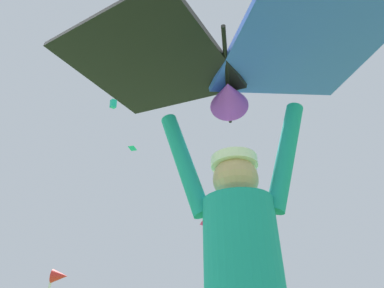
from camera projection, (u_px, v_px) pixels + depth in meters
The scene contains 9 objects.
held_stunt_kite at pixel (226, 63), 1.81m from camera, with size 2.14×1.37×0.44m.
distant_kite_teal_far_center at pixel (133, 148), 33.92m from camera, with size 1.01×1.00×0.34m.
distant_kite_magenta_high_right at pixel (206, 224), 15.43m from camera, with size 0.80×0.82×0.29m.
distant_kite_blue_mid_right at pixel (226, 103), 22.82m from camera, with size 1.22×1.24×1.96m.
distant_kite_orange_mid_left at pixel (240, 246), 34.93m from camera, with size 1.02×1.05×0.43m.
distant_kite_teal_high_left at pixel (113, 104), 26.33m from camera, with size 0.64×0.77×0.85m.
distant_kite_magenta_low_left at pixel (234, 154), 31.38m from camera, with size 0.93×1.14×1.35m.
distant_kite_purple_overhead_distant at pixel (233, 198), 35.26m from camera, with size 1.40×1.42×2.20m.
marker_flag at pixel (57, 283), 5.50m from camera, with size 0.30×0.24×1.81m.
Camera 1 is at (0.04, -1.66, 0.85)m, focal length 28.12 mm.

